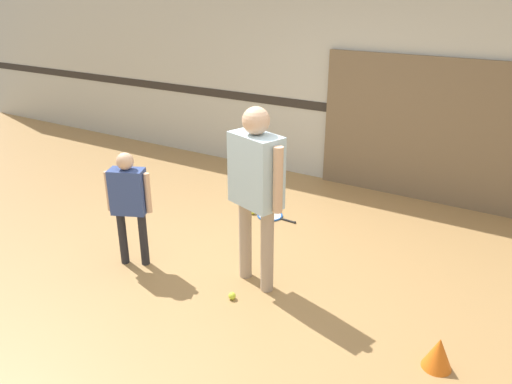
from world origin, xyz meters
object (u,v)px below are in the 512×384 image
object	(u,v)px
tennis_ball_by_spare_racket	(253,212)
training_cone	(438,353)
person_instructor	(256,180)
racket_spare_on_floor	(271,216)
tennis_ball_near_instructor	(232,296)
person_student_left	(129,197)

from	to	relation	value
tennis_ball_by_spare_racket	training_cone	distance (m)	2.92
person_instructor	tennis_ball_by_spare_racket	distance (m)	1.78
racket_spare_on_floor	tennis_ball_near_instructor	size ratio (longest dim) A/B	7.83
person_instructor	tennis_ball_near_instructor	distance (m)	1.05
person_instructor	tennis_ball_near_instructor	xyz separation A→B (m)	(-0.04, -0.34, -0.99)
racket_spare_on_floor	tennis_ball_near_instructor	xyz separation A→B (m)	(0.54, -1.64, 0.02)
racket_spare_on_floor	person_instructor	bearing A→B (deg)	-63.50
person_instructor	person_student_left	distance (m)	1.29
person_instructor	tennis_ball_by_spare_racket	size ratio (longest dim) A/B	25.11
person_student_left	tennis_ball_near_instructor	xyz separation A→B (m)	(1.16, -0.01, -0.68)
training_cone	person_instructor	bearing A→B (deg)	170.90
tennis_ball_by_spare_racket	person_student_left	bearing A→B (deg)	-104.34
training_cone	tennis_ball_near_instructor	bearing A→B (deg)	-177.73
person_student_left	tennis_ball_near_instructor	size ratio (longest dim) A/B	17.45
person_student_left	tennis_ball_by_spare_racket	world-z (taller)	person_student_left
person_instructor	person_student_left	world-z (taller)	person_instructor
person_instructor	tennis_ball_near_instructor	bearing A→B (deg)	-78.47
racket_spare_on_floor	training_cone	xyz separation A→B (m)	(2.27, -1.57, 0.12)
racket_spare_on_floor	tennis_ball_by_spare_racket	xyz separation A→B (m)	(-0.22, -0.06, 0.02)
person_instructor	racket_spare_on_floor	bearing A→B (deg)	132.13
person_student_left	racket_spare_on_floor	xyz separation A→B (m)	(0.63, 1.63, -0.70)
tennis_ball_near_instructor	tennis_ball_by_spare_racket	world-z (taller)	same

